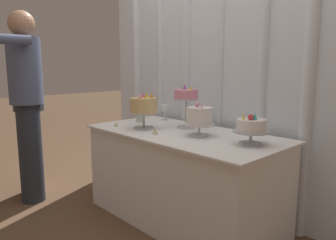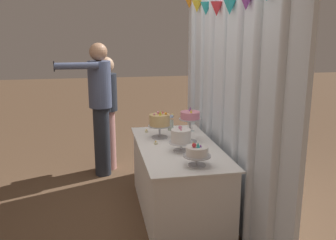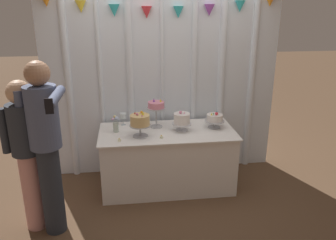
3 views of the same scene
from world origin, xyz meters
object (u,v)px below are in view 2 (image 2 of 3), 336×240
at_px(cake_display_midleft, 190,118).
at_px(flower_vase, 171,123).
at_px(cake_table, 178,179).
at_px(tealight_near_left, 156,143).
at_px(cake_display_leftmost, 160,121).
at_px(wine_glass, 192,121).
at_px(cake_display_midright, 181,137).
at_px(guest_man_dark_suit, 100,102).
at_px(cake_display_rightmost, 197,153).
at_px(guest_man_pink_jacket, 107,107).
at_px(tealight_far_left, 146,131).

height_order(cake_display_midleft, flower_vase, cake_display_midleft).
distance_m(cake_table, cake_display_midleft, 0.68).
bearing_deg(tealight_near_left, cake_display_leftmost, 160.99).
distance_m(wine_glass, tealight_near_left, 0.68).
height_order(cake_display_leftmost, cake_display_midright, cake_display_leftmost).
relative_size(cake_display_midright, guest_man_dark_suit, 0.15).
relative_size(cake_display_leftmost, cake_display_midright, 1.22).
distance_m(cake_display_rightmost, guest_man_pink_jacket, 2.21).
xyz_separation_m(tealight_far_left, guest_man_dark_suit, (-0.68, -0.52, 0.24)).
relative_size(cake_table, tealight_near_left, 38.75).
bearing_deg(flower_vase, tealight_near_left, -26.94).
xyz_separation_m(cake_table, cake_display_midright, (0.18, -0.01, 0.52)).
bearing_deg(cake_table, tealight_near_left, -113.40).
bearing_deg(flower_vase, cake_display_rightmost, -0.40).
relative_size(cake_display_midright, flower_vase, 1.27).
distance_m(cake_display_midleft, guest_man_pink_jacket, 1.60).
relative_size(cake_display_leftmost, wine_glass, 1.99).
bearing_deg(tealight_far_left, tealight_near_left, 3.91).
distance_m(tealight_near_left, guest_man_dark_suit, 1.32).
bearing_deg(wine_glass, cake_display_rightmost, -12.27).
distance_m(cake_table, flower_vase, 0.78).
xyz_separation_m(cake_display_rightmost, tealight_far_left, (-1.19, -0.29, -0.11)).
height_order(cake_display_midleft, tealight_far_left, cake_display_midleft).
relative_size(cake_display_leftmost, guest_man_pink_jacket, 0.20).
height_order(cake_display_midleft, guest_man_dark_suit, guest_man_dark_suit).
bearing_deg(tealight_far_left, cake_display_rightmost, 13.85).
relative_size(cake_display_midright, wine_glass, 1.64).
height_order(cake_display_leftmost, cake_display_midleft, cake_display_midleft).
height_order(cake_table, cake_display_rightmost, cake_display_rightmost).
distance_m(cake_display_leftmost, tealight_far_left, 0.33).
distance_m(flower_vase, guest_man_dark_suit, 1.06).
height_order(cake_display_midright, flower_vase, cake_display_midright).
xyz_separation_m(tealight_far_left, guest_man_pink_jacket, (-0.89, -0.42, 0.13)).
xyz_separation_m(cake_table, tealight_far_left, (-0.59, -0.25, 0.39)).
bearing_deg(cake_display_midright, cake_display_midleft, 150.74).
height_order(wine_glass, tealight_near_left, wine_glass).
xyz_separation_m(cake_display_leftmost, guest_man_pink_jacket, (-1.14, -0.54, -0.05)).
relative_size(cake_display_midleft, flower_vase, 1.86).
bearing_deg(wine_glass, tealight_far_left, -95.14).
bearing_deg(guest_man_dark_suit, cake_display_midright, 27.95).
distance_m(cake_display_leftmost, guest_man_dark_suit, 1.13).
height_order(tealight_far_left, guest_man_pink_jacket, guest_man_pink_jacket).
height_order(cake_table, tealight_near_left, tealight_near_left).
height_order(cake_table, cake_display_midleft, cake_display_midleft).
relative_size(cake_display_rightmost, flower_vase, 1.22).
bearing_deg(cake_display_rightmost, tealight_far_left, -166.15).
bearing_deg(cake_display_leftmost, cake_display_rightmost, 10.63).
distance_m(cake_display_midleft, tealight_near_left, 0.46).
bearing_deg(tealight_far_left, wine_glass, 84.86).
relative_size(wine_glass, guest_man_dark_suit, 0.09).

